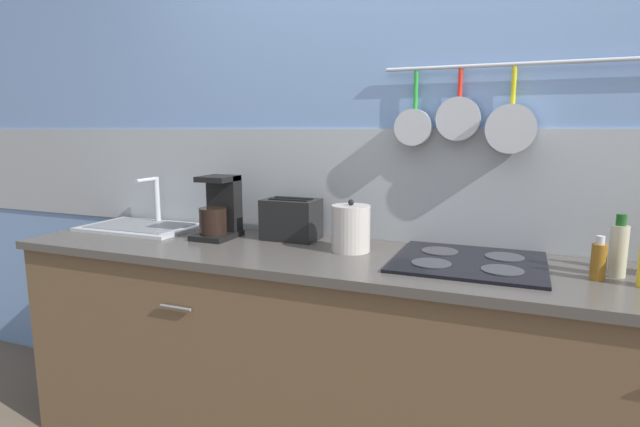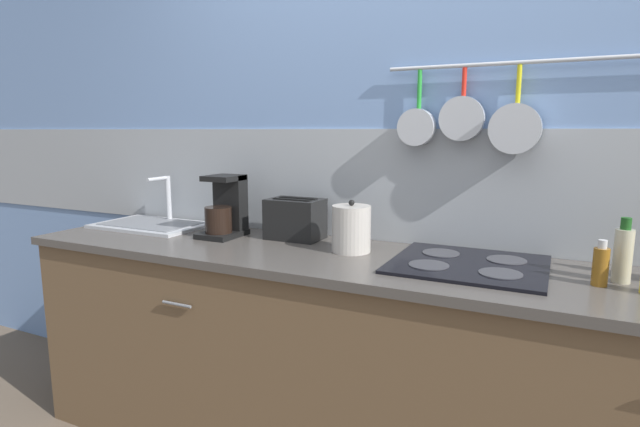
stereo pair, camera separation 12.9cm
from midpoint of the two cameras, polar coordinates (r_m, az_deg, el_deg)
wall_back at (r=2.18m, az=10.42°, el=6.12°), size 7.20×0.16×2.60m
cabinet_base at (r=2.07m, az=7.55°, el=-18.24°), size 3.31×0.61×0.88m
countertop at (r=1.90m, az=7.86°, el=-5.93°), size 3.35×0.63×0.03m
sink_basin at (r=2.66m, az=-21.05°, el=-1.22°), size 0.55×0.35×0.25m
coffee_maker at (r=2.33m, az=-12.95°, el=0.23°), size 0.16×0.21×0.28m
toaster at (r=2.24m, az=-4.95°, el=-0.65°), size 0.26×0.17×0.18m
kettle at (r=2.01m, az=1.71°, el=-1.71°), size 0.16×0.16×0.21m
cooktop at (r=1.91m, az=14.79°, el=-5.35°), size 0.54×0.49×0.01m
bottle_sesame_oil at (r=1.84m, az=27.49°, el=-4.79°), size 0.05×0.05×0.15m
bottle_dish_soap at (r=1.90m, az=29.31°, el=-3.60°), size 0.06×0.06×0.21m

